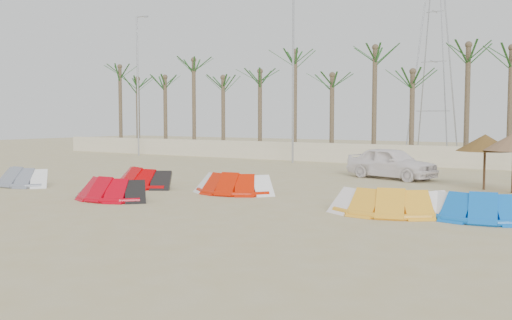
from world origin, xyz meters
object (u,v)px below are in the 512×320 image
Objects in this scene: kite_orange at (395,200)px; parasol_left at (485,143)px; kite_grey at (26,176)px; kite_red_mid at (115,188)px; car at (391,163)px; kite_red_left at (148,177)px; kite_blue at (485,205)px; kite_red_right at (237,183)px.

parasol_left is (1.14, 7.88, 1.54)m from kite_orange.
kite_grey is 0.95× the size of kite_red_mid.
parasol_left is 0.51× the size of car.
kite_red_left is (4.65, 2.76, 0.00)m from kite_grey.
kite_grey is at bearing -174.15° from kite_blue.
kite_red_mid is at bearing 170.01° from car.
kite_red_right is 0.75× the size of car.
car reaches higher than kite_red_left.
parasol_left is (12.73, 6.60, 1.54)m from kite_red_left.
kite_red_mid is at bearing -136.72° from parasol_left.
kite_red_mid is (1.84, -3.67, -0.00)m from kite_red_left.
kite_red_left is 1.07× the size of kite_blue.
car reaches higher than kite_blue.
kite_grey is 5.41m from kite_red_left.
kite_red_left is 11.66m from kite_orange.
kite_red_right is 1.48× the size of parasol_left.
kite_blue is at bearing -3.35° from kite_red_left.
parasol_left is 5.34m from car.
kite_red_mid is 0.90× the size of kite_blue.
kite_orange is 1.10× the size of kite_blue.
parasol_left is at bearing 27.38° from kite_red_left.
kite_grey and kite_orange have the same top height.
parasol_left is at bearing 38.76° from kite_red_right.
kite_red_left is 14.19m from kite_blue.
kite_blue is at bearing 9.96° from kite_orange.
kite_red_left is at bearing 116.61° from kite_red_mid.
kite_red_right is (4.67, 0.13, -0.00)m from kite_red_left.
kite_red_mid is 0.82× the size of kite_orange.
kite_blue is at bearing -79.07° from parasol_left.
kite_red_left and kite_orange have the same top height.
kite_blue is (9.49, -0.96, 0.00)m from kite_red_right.
kite_red_left and kite_red_mid have the same top height.
kite_red_left is 11.87m from car.
parasol_left reaches higher than kite_grey.
kite_blue is at bearing -130.86° from car.
parasol_left is at bearing -98.17° from car.
parasol_left is at bearing 81.76° from kite_orange.
kite_red_right is at bearing -141.24° from parasol_left.
kite_blue is (14.17, -0.83, -0.00)m from kite_red_left.
kite_orange is at bearing 13.74° from kite_red_mid.
car is at bearing 63.63° from kite_red_mid.
kite_red_right is 10.45m from parasol_left.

